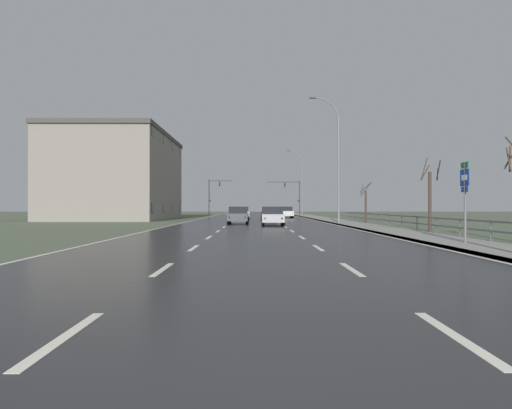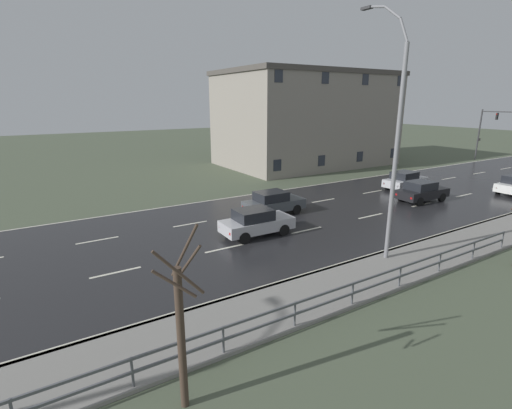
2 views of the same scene
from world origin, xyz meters
The scene contains 17 objects.
ground_plane centered at (0.00, 48.00, -0.06)m, with size 160.00×160.00×0.12m.
road_asphalt_strip centered at (0.00, 60.00, 0.01)m, with size 14.00×120.00×0.03m.
sidewalk_right centered at (8.43, 60.00, 0.06)m, with size 3.00×120.00×0.12m.
guardrail centered at (9.85, 22.52, 0.71)m, with size 0.07×37.15×1.00m.
street_lamp_midground centered at (7.43, 35.00, 5.62)m, with size 2.74×0.24×11.52m.
street_lamp_distant centered at (7.44, 63.77, 5.15)m, with size 2.52×0.24×10.54m.
highway_sign centered at (8.39, 13.81, 2.17)m, with size 0.09×0.68×3.39m.
traffic_signal_right centered at (6.81, 70.31, 4.08)m, with size 5.77×0.36×6.12m.
traffic_signal_left centered at (-7.22, 70.51, 4.08)m, with size 4.20×0.36×6.34m.
car_far_right centered at (-1.47, 34.59, 0.80)m, with size 1.86×4.11×1.57m.
car_mid_centre centered at (4.33, 54.57, 0.80)m, with size 1.87×4.12×1.57m.
car_distant centered at (1.48, 31.44, 0.80)m, with size 1.90×4.13×1.57m.
car_near_right centered at (-1.57, 48.27, 0.80)m, with size 2.02×4.19×1.57m.
car_near_left centered at (1.68, 45.96, 0.80)m, with size 1.96×4.16×1.57m.
brick_building centered at (-16.97, 49.64, 5.32)m, with size 12.68×19.42×10.62m.
bare_tree_mid centered at (11.05, 23.49, 2.18)m, with size 1.18×1.20×4.74m.
bare_tree_far centered at (11.24, 39.52, 1.85)m, with size 1.31×0.90×4.11m.
Camera 1 is at (-0.08, -3.03, 1.57)m, focal length 29.58 mm.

